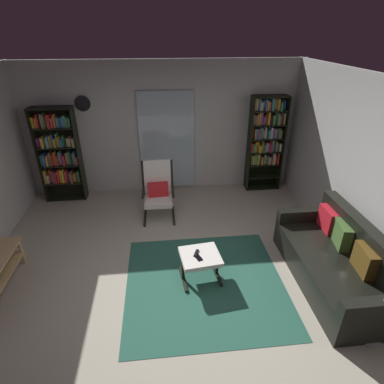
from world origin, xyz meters
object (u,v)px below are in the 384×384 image
at_px(bookshelf_near_tv, 59,152).
at_px(leather_sofa, 337,262).
at_px(lounge_armchair, 158,189).
at_px(ottoman, 200,259).
at_px(wall_clock, 83,103).
at_px(tv_remote, 196,253).
at_px(bookshelf_near_sofa, 266,138).
at_px(cell_phone, 198,257).

bearing_deg(bookshelf_near_tv, leather_sofa, -33.97).
distance_m(lounge_armchair, ottoman, 1.84).
relative_size(lounge_armchair, wall_clock, 3.53).
bearing_deg(tv_remote, bookshelf_near_sofa, 78.97).
bearing_deg(wall_clock, cell_phone, -57.40).
xyz_separation_m(leather_sofa, tv_remote, (-1.87, 0.27, 0.10)).
xyz_separation_m(leather_sofa, cell_phone, (-1.86, 0.18, 0.09)).
relative_size(bookshelf_near_sofa, lounge_armchair, 1.91).
relative_size(tv_remote, wall_clock, 0.50).
distance_m(tv_remote, wall_clock, 3.59).
relative_size(leather_sofa, tv_remote, 13.64).
bearing_deg(leather_sofa, cell_phone, 174.35).
height_order(leather_sofa, lounge_armchair, lounge_armchair).
xyz_separation_m(lounge_armchair, wall_clock, (-1.31, 1.04, 1.32)).
height_order(leather_sofa, tv_remote, leather_sofa).
distance_m(bookshelf_near_tv, tv_remote, 3.53).
relative_size(ottoman, wall_clock, 1.97).
xyz_separation_m(bookshelf_near_sofa, cell_phone, (-1.71, -2.70, -0.70)).
distance_m(leather_sofa, cell_phone, 1.87).
bearing_deg(lounge_armchair, tv_remote, -74.09).
distance_m(lounge_armchair, wall_clock, 2.13).
distance_m(bookshelf_near_sofa, lounge_armchair, 2.46).
bearing_deg(leather_sofa, ottoman, 172.45).
relative_size(bookshelf_near_sofa, ottoman, 3.41).
relative_size(bookshelf_near_tv, cell_phone, 13.15).
height_order(bookshelf_near_sofa, ottoman, bookshelf_near_sofa).
xyz_separation_m(bookshelf_near_sofa, lounge_armchair, (-2.22, -0.90, -0.57)).
bearing_deg(ottoman, bookshelf_near_sofa, 57.58).
bearing_deg(bookshelf_near_tv, ottoman, -47.33).
bearing_deg(ottoman, tv_remote, 148.47).
bearing_deg(wall_clock, leather_sofa, -39.47).
distance_m(tv_remote, cell_phone, 0.09).
distance_m(lounge_armchair, cell_phone, 1.87).
distance_m(bookshelf_near_tv, leather_sofa, 5.13).
relative_size(bookshelf_near_sofa, cell_phone, 13.93).
height_order(leather_sofa, cell_phone, leather_sofa).
height_order(leather_sofa, ottoman, leather_sofa).
height_order(bookshelf_near_sofa, leather_sofa, bookshelf_near_sofa).
height_order(ottoman, cell_phone, cell_phone).
height_order(bookshelf_near_tv, lounge_armchair, bookshelf_near_tv).
height_order(leather_sofa, wall_clock, wall_clock).
bearing_deg(tv_remote, leather_sofa, 14.19).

